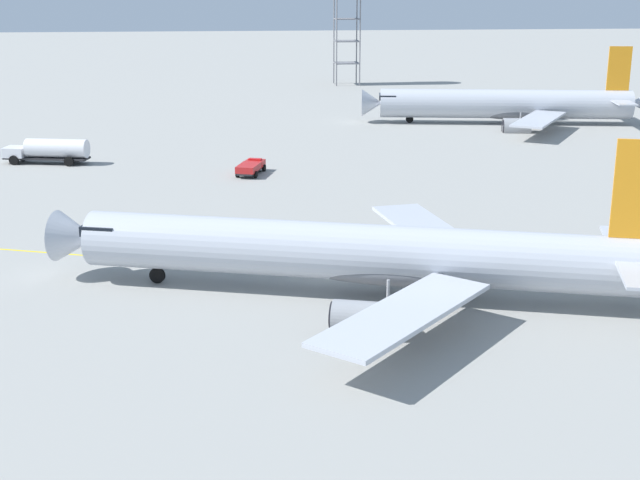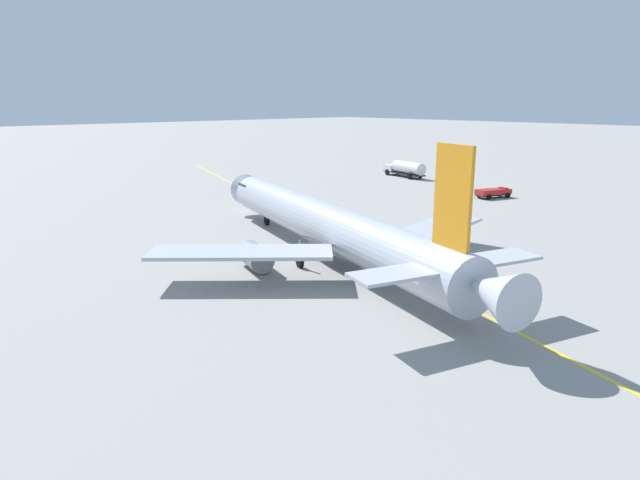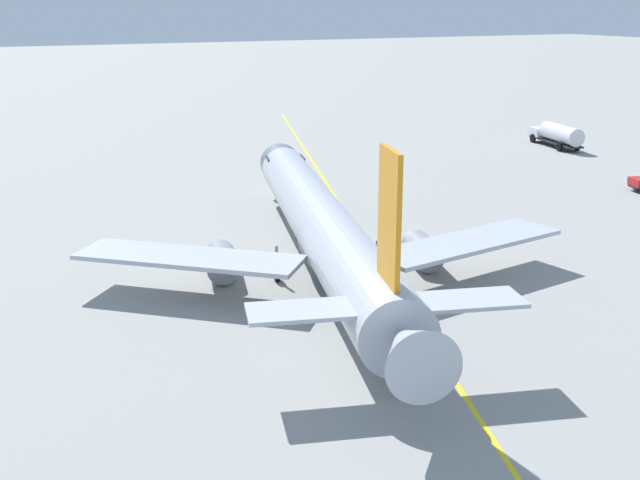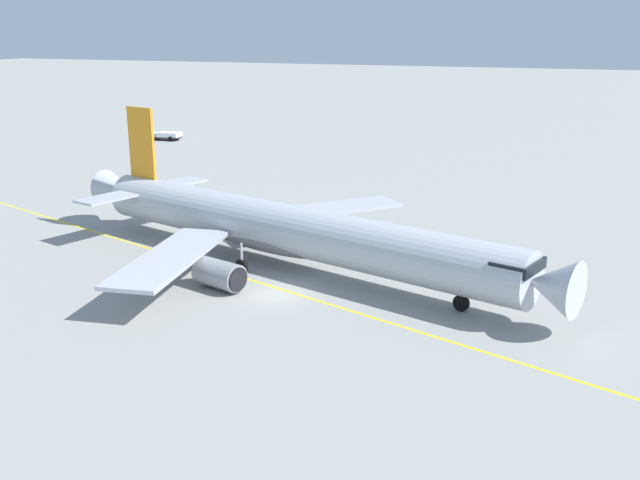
# 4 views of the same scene
# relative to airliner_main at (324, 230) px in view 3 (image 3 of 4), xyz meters

# --- Properties ---
(ground_plane) EXTENTS (600.00, 600.00, 0.00)m
(ground_plane) POSITION_rel_airliner_main_xyz_m (6.01, 2.03, -2.88)
(ground_plane) COLOR gray
(airliner_main) EXTENTS (30.63, 43.73, 11.13)m
(airliner_main) POSITION_rel_airliner_main_xyz_m (0.00, 0.00, 0.00)
(airliner_main) COLOR #B2B7C1
(airliner_main) RESTS_ON ground_plane
(fuel_tanker_truck) EXTENTS (4.35, 9.97, 2.87)m
(fuel_tanker_truck) POSITION_rel_airliner_main_xyz_m (47.31, 29.69, -1.29)
(fuel_tanker_truck) COLOR #232326
(fuel_tanker_truck) RESTS_ON ground_plane
(taxiway_centreline) EXTENTS (53.75, 155.71, 0.01)m
(taxiway_centreline) POSITION_rel_airliner_main_xyz_m (2.42, -5.23, -2.87)
(taxiway_centreline) COLOR yellow
(taxiway_centreline) RESTS_ON ground_plane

